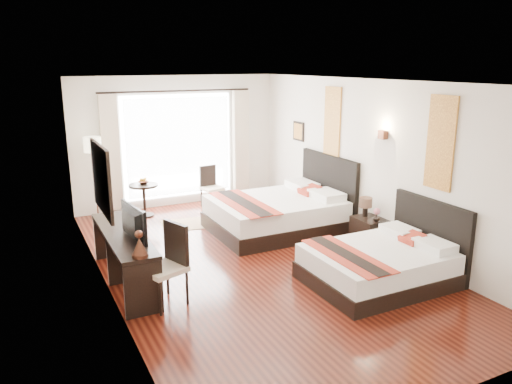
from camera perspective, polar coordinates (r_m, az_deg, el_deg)
name	(u,v)px	position (r m, az deg, el deg)	size (l,w,h in m)	color
floor	(255,262)	(7.97, -0.15, -8.02)	(4.50, 7.50, 0.01)	#330E09
ceiling	(255,82)	(7.36, -0.17, 12.48)	(4.50, 7.50, 0.02)	white
wall_headboard	(372,163)	(8.75, 13.14, 3.28)	(0.01, 7.50, 2.80)	silver
wall_desk	(102,193)	(6.88, -17.17, -0.07)	(0.01, 7.50, 2.80)	silver
wall_window	(178,141)	(10.97, -8.94, 5.73)	(4.50, 0.01, 2.80)	silver
wall_entry	(447,262)	(4.65, 21.03, -7.44)	(4.50, 0.01, 2.80)	silver
window_glass	(178,146)	(10.97, -8.89, 5.20)	(2.40, 0.02, 2.20)	white
sheer_curtain	(179,147)	(10.91, -8.79, 5.15)	(2.30, 0.02, 2.10)	white
drape_left	(111,153)	(10.53, -16.26, 4.29)	(0.35, 0.14, 2.35)	beige
drape_right	(241,143)	(11.40, -1.75, 5.62)	(0.35, 0.14, 2.35)	beige
art_panel_near	(441,143)	(7.60, 20.34, 5.27)	(0.03, 0.50, 1.35)	brown
art_panel_far	(332,123)	(9.60, 8.71, 7.79)	(0.03, 0.50, 1.35)	brown
wall_sconce	(383,135)	(8.42, 14.30, 6.36)	(0.10, 0.14, 0.14)	#452518
mirror_frame	(101,179)	(6.99, -17.26, 1.42)	(0.04, 1.25, 0.95)	black
mirror_glass	(103,179)	(6.99, -17.06, 1.45)	(0.01, 1.12, 0.82)	white
bed_near	(383,263)	(7.41, 14.27, -7.84)	(1.98, 1.54, 1.11)	black
bed_far	(280,212)	(9.35, 2.76, -2.31)	(2.37, 1.85, 1.34)	black
nightstand	(369,233)	(8.70, 12.77, -4.57)	(0.44, 0.54, 0.52)	black
table_lamp	(366,204)	(8.65, 12.42, -1.33)	(0.22, 0.22, 0.35)	black
vase	(376,219)	(8.45, 13.59, -3.04)	(0.12, 0.12, 0.12)	black
console_desk	(124,258)	(7.37, -14.80, -7.28)	(0.50, 2.20, 0.76)	black
television	(128,223)	(6.88, -14.41, -3.45)	(0.81, 0.11, 0.46)	black
bronze_figurine	(139,245)	(6.27, -13.17, -5.97)	(0.20, 0.20, 0.30)	#452518
desk_chair	(165,281)	(6.66, -10.32, -9.94)	(0.64, 0.64, 1.07)	beige
floor_lamp	(93,150)	(10.21, -18.15, 4.57)	(0.34, 0.34, 1.67)	black
side_table	(144,200)	(10.42, -12.64, -0.92)	(0.58, 0.58, 0.67)	black
fruit_bowl	(143,183)	(10.36, -12.75, 1.06)	(0.22, 0.22, 0.05)	#49281A
window_chair	(212,195)	(10.88, -5.05, -0.30)	(0.47, 0.47, 0.90)	beige
jute_rug	(191,224)	(9.85, -7.47, -3.60)	(1.11, 0.75, 0.01)	tan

